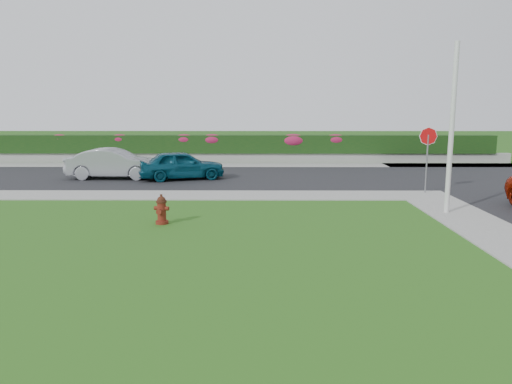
{
  "coord_description": "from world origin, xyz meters",
  "views": [
    {
      "loc": [
        0.51,
        -10.27,
        3.49
      ],
      "look_at": [
        0.43,
        4.68,
        0.9
      ],
      "focal_mm": 35.0,
      "sensor_mm": 36.0,
      "label": 1
    }
  ],
  "objects_px": {
    "sedan_silver": "(114,164)",
    "sedan_teal": "(182,165)",
    "utility_pole": "(452,130)",
    "stop_sign": "(428,144)",
    "fire_hydrant": "(162,210)"
  },
  "relations": [
    {
      "from": "sedan_silver",
      "to": "fire_hydrant",
      "type": "bearing_deg",
      "value": -155.21
    },
    {
      "from": "sedan_teal",
      "to": "sedan_silver",
      "type": "relative_size",
      "value": 0.92
    },
    {
      "from": "sedan_silver",
      "to": "utility_pole",
      "type": "distance_m",
      "value": 15.29
    },
    {
      "from": "fire_hydrant",
      "to": "sedan_silver",
      "type": "bearing_deg",
      "value": 125.29
    },
    {
      "from": "sedan_silver",
      "to": "utility_pole",
      "type": "relative_size",
      "value": 0.8
    },
    {
      "from": "sedan_teal",
      "to": "stop_sign",
      "type": "distance_m",
      "value": 11.05
    },
    {
      "from": "utility_pole",
      "to": "fire_hydrant",
      "type": "bearing_deg",
      "value": -170.58
    },
    {
      "from": "stop_sign",
      "to": "utility_pole",
      "type": "bearing_deg",
      "value": -75.98
    },
    {
      "from": "utility_pole",
      "to": "stop_sign",
      "type": "relative_size",
      "value": 2.05
    },
    {
      "from": "sedan_teal",
      "to": "sedan_silver",
      "type": "distance_m",
      "value": 3.29
    },
    {
      "from": "sedan_silver",
      "to": "stop_sign",
      "type": "relative_size",
      "value": 1.64
    },
    {
      "from": "sedan_silver",
      "to": "sedan_teal",
      "type": "bearing_deg",
      "value": -93.21
    },
    {
      "from": "fire_hydrant",
      "to": "stop_sign",
      "type": "distance_m",
      "value": 11.09
    },
    {
      "from": "fire_hydrant",
      "to": "utility_pole",
      "type": "xyz_separation_m",
      "value": [
        9.07,
        1.5,
        2.31
      ]
    },
    {
      "from": "sedan_teal",
      "to": "stop_sign",
      "type": "relative_size",
      "value": 1.5
    }
  ]
}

